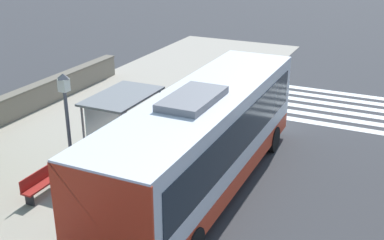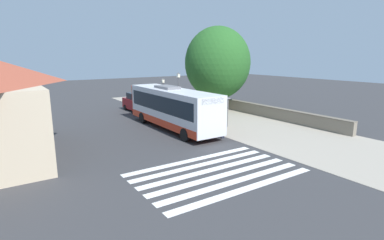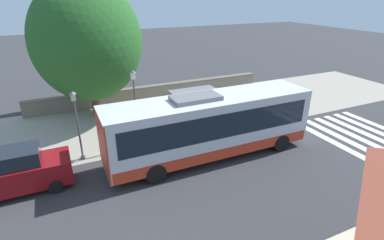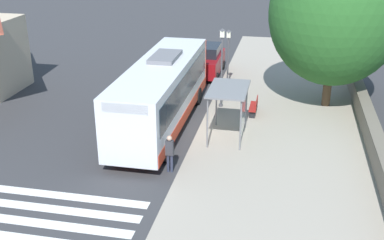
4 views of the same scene
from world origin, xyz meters
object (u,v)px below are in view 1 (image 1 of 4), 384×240
pedestrian (215,109)px  bench (42,183)px  bus (204,139)px  bus_shelter (119,105)px  street_lamp_far (69,139)px

pedestrian → bench: 8.05m
pedestrian → bus: bearing=-71.6°
bus_shelter → pedestrian: 4.73m
bus → bench: 5.48m
pedestrian → street_lamp_far: (-1.01, -8.21, 1.71)m
bus_shelter → bench: bus_shelter is taller
bench → street_lamp_far: size_ratio=0.35×
bus_shelter → pedestrian: bearing=62.4°
bus_shelter → street_lamp_far: bearing=-75.0°
bus → bus_shelter: bus is taller
bus → street_lamp_far: bearing=-128.5°
pedestrian → bench: (-3.02, -7.44, -0.54)m
bus → bus_shelter: bearing=167.5°
bus → pedestrian: 5.23m
bus → pedestrian: bearing=108.4°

